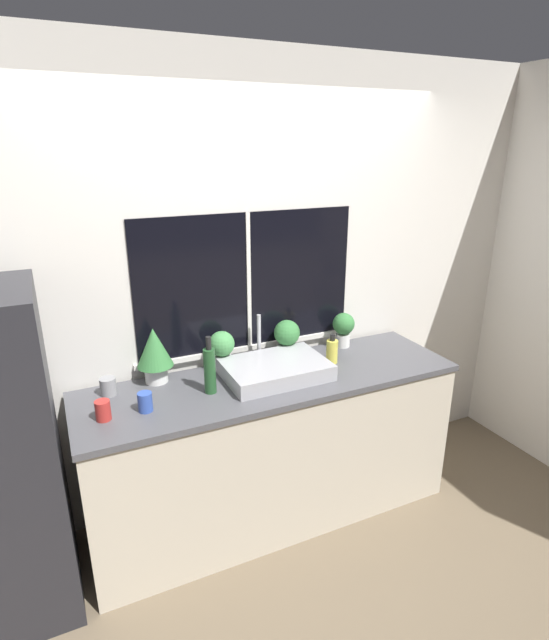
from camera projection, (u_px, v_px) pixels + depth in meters
ground_plane at (295, 544)px, 2.89m from camera, size 14.00×14.00×0.00m
wall_back at (246, 291)px, 3.02m from camera, size 8.00×0.09×2.70m
wall_right at (420, 242)px, 4.52m from camera, size 0.06×7.00×2.70m
counter at (273, 448)px, 2.99m from camera, size 2.19×0.64×0.93m
sink at (275, 369)px, 2.85m from camera, size 0.58×0.46×0.30m
potted_plant_far_left at (154, 351)px, 2.74m from camera, size 0.20×0.20×0.32m
potted_plant_center_left at (222, 348)px, 2.91m from camera, size 0.15×0.15×0.24m
potted_plant_center_right at (287, 337)px, 3.08m from camera, size 0.16×0.16×0.24m
potted_plant_far_right at (344, 327)px, 3.24m from camera, size 0.14×0.14×0.23m
soap_bottle at (332, 351)px, 3.02m from camera, size 0.07×0.07×0.18m
bottle_tall at (210, 370)px, 2.63m from camera, size 0.06×0.06×0.32m
mug_blue at (145, 402)px, 2.48m from camera, size 0.07×0.07×0.10m
mug_red at (103, 410)px, 2.40m from camera, size 0.07×0.07×0.10m
mug_grey at (108, 386)px, 2.64m from camera, size 0.08×0.08×0.10m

